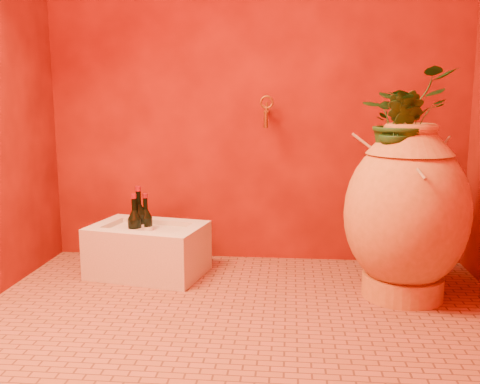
# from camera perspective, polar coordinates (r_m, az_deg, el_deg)

# --- Properties ---
(floor) EXTENTS (2.50, 2.50, 0.00)m
(floor) POSITION_cam_1_polar(r_m,az_deg,el_deg) (2.44, -0.11, -13.86)
(floor) COLOR brown
(floor) RESTS_ON ground
(wall_back) EXTENTS (2.50, 0.02, 2.50)m
(wall_back) POSITION_cam_1_polar(r_m,az_deg,el_deg) (3.24, 1.64, 14.66)
(wall_back) COLOR #590B05
(wall_back) RESTS_ON ground
(amphora) EXTENTS (0.74, 0.74, 0.87)m
(amphora) POSITION_cam_1_polar(r_m,az_deg,el_deg) (2.75, 17.30, -2.10)
(amphora) COLOR #C27736
(amphora) RESTS_ON floor
(stone_basin) EXTENTS (0.68, 0.54, 0.29)m
(stone_basin) POSITION_cam_1_polar(r_m,az_deg,el_deg) (3.08, -9.76, -6.20)
(stone_basin) COLOR beige
(stone_basin) RESTS_ON floor
(wine_bottle_a) EXTENTS (0.08, 0.08, 0.32)m
(wine_bottle_a) POSITION_cam_1_polar(r_m,az_deg,el_deg) (3.00, -11.15, -4.04)
(wine_bottle_a) COLOR black
(wine_bottle_a) RESTS_ON stone_basin
(wine_bottle_b) EXTENTS (0.08, 0.08, 0.31)m
(wine_bottle_b) POSITION_cam_1_polar(r_m,az_deg,el_deg) (3.04, -9.98, -3.85)
(wine_bottle_b) COLOR black
(wine_bottle_b) RESTS_ON stone_basin
(wine_bottle_c) EXTENTS (0.09, 0.09, 0.35)m
(wine_bottle_c) POSITION_cam_1_polar(r_m,az_deg,el_deg) (3.04, -10.69, -3.59)
(wine_bottle_c) COLOR black
(wine_bottle_c) RESTS_ON stone_basin
(wall_tap) EXTENTS (0.08, 0.17, 0.18)m
(wall_tap) POSITION_cam_1_polar(r_m,az_deg,el_deg) (3.13, 2.84, 8.72)
(wall_tap) COLOR olive
(wall_tap) RESTS_ON wall_back
(plant_main) EXTENTS (0.57, 0.56, 0.48)m
(plant_main) POSITION_cam_1_polar(r_m,az_deg,el_deg) (2.72, 17.11, 7.50)
(plant_main) COLOR #174017
(plant_main) RESTS_ON amphora
(plant_side) EXTENTS (0.26, 0.25, 0.37)m
(plant_side) POSITION_cam_1_polar(r_m,az_deg,el_deg) (2.62, 16.73, 6.34)
(plant_side) COLOR #174017
(plant_side) RESTS_ON amphora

